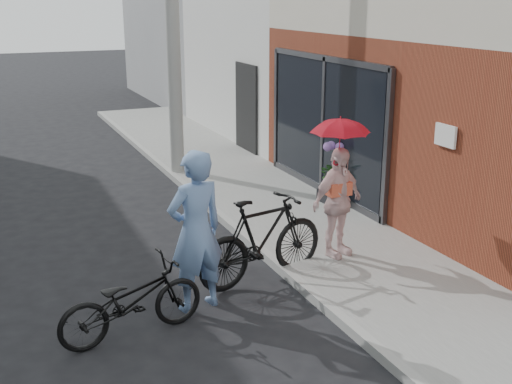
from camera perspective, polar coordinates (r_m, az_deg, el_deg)
ground at (r=7.96m, az=-1.76°, el=-10.13°), size 80.00×80.00×0.00m
sidewalk at (r=10.42m, az=4.85°, el=-3.08°), size 2.20×24.00×0.12m
curb at (r=9.95m, az=-1.06°, el=-4.01°), size 0.12×24.00×0.12m
plaster_building at (r=18.42m, az=8.92°, el=16.40°), size 8.00×6.00×7.00m
east_building_far at (r=24.62m, az=-0.18°, el=16.69°), size 8.00×8.00×7.00m
utility_pole at (r=13.12m, az=-7.50°, el=16.30°), size 0.28×0.28×7.00m
officer at (r=7.57m, az=-5.39°, el=-3.50°), size 0.80×0.60×1.97m
bike_left at (r=7.24m, az=-11.02°, el=-9.45°), size 1.74×0.85×0.88m
bike_right at (r=8.41m, az=0.56°, el=-4.22°), size 2.02×0.93×1.17m
kimono_woman at (r=8.94m, az=7.24°, el=-0.92°), size 0.98×0.63×1.56m
parasol at (r=8.66m, az=7.51°, el=6.12°), size 0.77×0.77×0.68m
planter at (r=11.50m, az=6.78°, el=-0.33°), size 0.44×0.44×0.21m
potted_plant at (r=11.39m, az=6.85°, el=1.53°), size 0.51×0.44×0.56m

